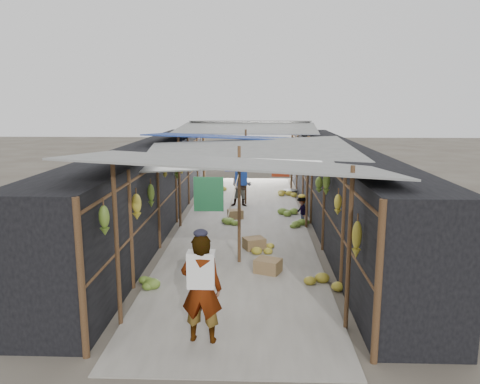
# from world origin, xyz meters

# --- Properties ---
(ground) EXTENTS (80.00, 80.00, 0.00)m
(ground) POSITION_xyz_m (0.00, 0.00, 0.00)
(ground) COLOR #6B6356
(ground) RESTS_ON ground
(aisle_slab) EXTENTS (3.60, 16.00, 0.02)m
(aisle_slab) POSITION_xyz_m (0.00, 6.50, 0.01)
(aisle_slab) COLOR #9E998E
(aisle_slab) RESTS_ON ground
(stall_left) EXTENTS (1.40, 15.00, 2.30)m
(stall_left) POSITION_xyz_m (-2.70, 6.50, 1.15)
(stall_left) COLOR black
(stall_left) RESTS_ON ground
(stall_right) EXTENTS (1.40, 15.00, 2.30)m
(stall_right) POSITION_xyz_m (2.70, 6.50, 1.15)
(stall_right) COLOR black
(stall_right) RESTS_ON ground
(crate_near) EXTENTS (0.63, 0.58, 0.30)m
(crate_near) POSITION_xyz_m (0.63, 2.37, 0.15)
(crate_near) COLOR #946E4B
(crate_near) RESTS_ON ground
(crate_mid) EXTENTS (0.60, 0.55, 0.29)m
(crate_mid) POSITION_xyz_m (0.33, 3.96, 0.15)
(crate_mid) COLOR #946E4B
(crate_mid) RESTS_ON ground
(crate_back) EXTENTS (0.52, 0.46, 0.28)m
(crate_back) POSITION_xyz_m (-0.26, 6.94, 0.14)
(crate_back) COLOR #946E4B
(crate_back) RESTS_ON ground
(black_basin) EXTENTS (0.54, 0.54, 0.16)m
(black_basin) POSITION_xyz_m (1.70, 10.95, 0.08)
(black_basin) COLOR black
(black_basin) RESTS_ON ground
(vendor_elderly) EXTENTS (0.65, 0.46, 1.67)m
(vendor_elderly) POSITION_xyz_m (-0.42, -0.50, 0.84)
(vendor_elderly) COLOR white
(vendor_elderly) RESTS_ON ground
(shopper_blue) EXTENTS (0.72, 0.57, 1.44)m
(shopper_blue) POSITION_xyz_m (-0.14, 8.65, 0.72)
(shopper_blue) COLOR #1E3F99
(shopper_blue) RESTS_ON ground
(vendor_seated) EXTENTS (0.44, 0.59, 0.81)m
(vendor_seated) POSITION_xyz_m (1.70, 6.44, 0.41)
(vendor_seated) COLOR #504A45
(vendor_seated) RESTS_ON ground
(market_canopy) EXTENTS (5.62, 15.20, 2.77)m
(market_canopy) POSITION_xyz_m (0.03, 6.83, 2.41)
(market_canopy) COLOR brown
(market_canopy) RESTS_ON ground
(hanging_bananas) EXTENTS (3.96, 13.46, 0.85)m
(hanging_bananas) POSITION_xyz_m (-0.07, 6.69, 1.66)
(hanging_bananas) COLOR olive
(hanging_bananas) RESTS_ON ground
(floor_bananas) EXTENTS (3.87, 10.21, 0.36)m
(floor_bananas) POSITION_xyz_m (0.30, 6.10, 0.15)
(floor_bananas) COLOR olive
(floor_bananas) RESTS_ON ground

